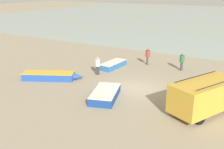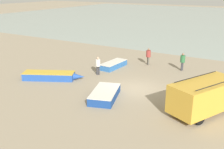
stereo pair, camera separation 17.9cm
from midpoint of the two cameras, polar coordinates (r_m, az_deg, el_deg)
ground_plane at (r=20.48m, az=5.51°, el=-3.14°), size 200.00×200.00×0.00m
parked_van at (r=17.33m, az=19.88°, el=-4.32°), size 3.87×5.20×2.18m
fishing_rowboat_0 at (r=25.80m, az=0.71°, el=2.21°), size 1.42×3.89×0.57m
fishing_rowboat_1 at (r=18.72m, az=-1.21°, el=-4.21°), size 2.57×4.11×0.60m
fishing_rowboat_2 at (r=22.97m, az=-12.86°, el=-0.27°), size 5.12×3.19×0.63m
fisherman_0 at (r=23.40m, az=-2.87°, el=2.28°), size 0.44×0.44×1.66m
fisherman_2 at (r=26.68m, az=8.11°, el=4.23°), size 0.45×0.45×1.72m
fisherman_3 at (r=25.47m, az=15.31°, el=3.02°), size 0.44×0.44×1.68m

